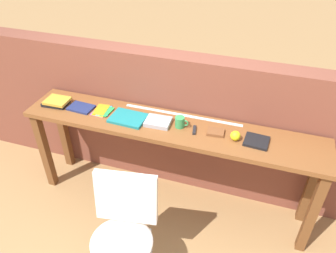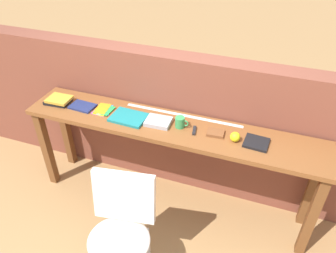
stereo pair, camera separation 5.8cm
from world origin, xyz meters
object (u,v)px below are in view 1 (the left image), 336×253
book_open_centre (128,118)px  multitool_folded (194,130)px  mug (180,122)px  leather_journal_brown (216,132)px  sports_ball_small (235,136)px  book_stack_leftmost (56,102)px  magazine_cycling (81,108)px  book_repair_rightmost (256,141)px  chair_white_moulded (123,227)px  pamphlet_pile_colourful (102,111)px

book_open_centre → multitool_folded: 0.56m
mug → leather_journal_brown: (0.29, 0.00, -0.03)m
multitool_folded → leather_journal_brown: 0.17m
sports_ball_small → book_stack_leftmost: bearing=179.5°
book_stack_leftmost → magazine_cycling: size_ratio=1.07×
book_stack_leftmost → sports_ball_small: 1.58m
sports_ball_small → book_repair_rightmost: size_ratio=0.43×
book_repair_rightmost → chair_white_moulded: bearing=-130.6°
multitool_folded → sports_ball_small: sports_ball_small is taller
mug → book_repair_rightmost: (0.60, -0.01, -0.03)m
multitool_folded → sports_ball_small: 0.32m
book_repair_rightmost → leather_journal_brown: bearing=-178.1°
sports_ball_small → book_repair_rightmost: (0.16, 0.02, -0.03)m
magazine_cycling → mug: size_ratio=1.95×
multitool_folded → book_repair_rightmost: bearing=0.7°
chair_white_moulded → multitool_folded: (0.29, 0.77, 0.36)m
book_open_centre → book_repair_rightmost: 1.04m
multitool_folded → book_repair_rightmost: book_repair_rightmost is taller
book_open_centre → sports_ball_small: sports_ball_small is taller
magazine_cycling → sports_ball_small: size_ratio=2.82×
pamphlet_pile_colourful → chair_white_moulded: bearing=-56.4°
leather_journal_brown → sports_ball_small: (0.16, -0.03, 0.03)m
book_repair_rightmost → sports_ball_small: bearing=-168.6°
book_stack_leftmost → chair_white_moulded: bearing=-38.6°
pamphlet_pile_colourful → leather_journal_brown: bearing=-0.3°
mug → sports_ball_small: mug is taller
chair_white_moulded → book_stack_leftmost: (-0.96, 0.77, 0.38)m
book_stack_leftmost → leather_journal_brown: 1.42m
sports_ball_small → book_repair_rightmost: 0.16m
pamphlet_pile_colourful → multitool_folded: bearing=-1.7°
leather_journal_brown → chair_white_moulded: bearing=-124.6°
chair_white_moulded → book_open_centre: 0.88m
pamphlet_pile_colourful → sports_ball_small: sports_ball_small is taller
pamphlet_pile_colourful → leather_journal_brown: leather_journal_brown is taller
book_open_centre → sports_ball_small: 0.88m
chair_white_moulded → pamphlet_pile_colourful: bearing=123.6°
book_open_centre → leather_journal_brown: (0.73, 0.03, 0.00)m
sports_ball_small → book_repair_rightmost: bearing=7.1°
mug → leather_journal_brown: bearing=0.1°
book_stack_leftmost → multitool_folded: bearing=0.0°
mug → book_repair_rightmost: size_ratio=0.62×
magazine_cycling → sports_ball_small: bearing=2.9°
magazine_cycling → pamphlet_pile_colourful: 0.20m
magazine_cycling → sports_ball_small: sports_ball_small is taller
book_repair_rightmost → mug: bearing=-176.9°
multitool_folded → book_repair_rightmost: size_ratio=0.62×
book_open_centre → book_repair_rightmost: bearing=3.7°
book_stack_leftmost → pamphlet_pile_colourful: book_stack_leftmost is taller
pamphlet_pile_colourful → multitool_folded: multitool_folded is taller
leather_journal_brown → book_repair_rightmost: (0.31, -0.01, -0.00)m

